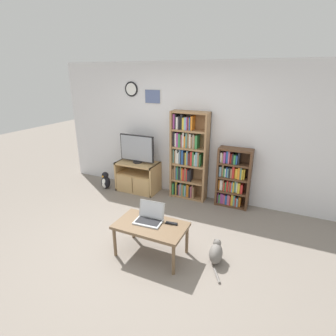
# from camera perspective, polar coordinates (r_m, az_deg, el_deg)

# --- Properties ---
(ground_plane) EXTENTS (18.00, 18.00, 0.00)m
(ground_plane) POSITION_cam_1_polar(r_m,az_deg,el_deg) (4.00, -6.60, -16.60)
(ground_plane) COLOR gray
(wall_back) EXTENTS (5.71, 0.09, 2.60)m
(wall_back) POSITION_cam_1_polar(r_m,az_deg,el_deg) (5.16, 4.39, 7.88)
(wall_back) COLOR silver
(wall_back) RESTS_ON ground_plane
(tv_stand) EXTENTS (0.87, 0.49, 0.63)m
(tv_stand) POSITION_cam_1_polar(r_m,az_deg,el_deg) (5.59, -6.61, -1.85)
(tv_stand) COLOR tan
(tv_stand) RESTS_ON ground_plane
(television) EXTENTS (0.75, 0.18, 0.58)m
(television) POSITION_cam_1_polar(r_m,az_deg,el_deg) (5.40, -6.79, 4.14)
(television) COLOR black
(television) RESTS_ON tv_stand
(bookshelf_tall) EXTENTS (0.72, 0.27, 1.73)m
(bookshelf_tall) POSITION_cam_1_polar(r_m,az_deg,el_deg) (5.11, 4.24, 2.48)
(bookshelf_tall) COLOR #9E754C
(bookshelf_tall) RESTS_ON ground_plane
(bookshelf_short) EXTENTS (0.60, 0.26, 1.12)m
(bookshelf_short) POSITION_cam_1_polar(r_m,az_deg,el_deg) (4.99, 13.85, -2.24)
(bookshelf_short) COLOR brown
(bookshelf_short) RESTS_ON ground_plane
(coffee_table) EXTENTS (0.95, 0.55, 0.47)m
(coffee_table) POSITION_cam_1_polar(r_m,az_deg,el_deg) (3.62, -3.77, -12.87)
(coffee_table) COLOR brown
(coffee_table) RESTS_ON ground_plane
(laptop) EXTENTS (0.39, 0.30, 0.25)m
(laptop) POSITION_cam_1_polar(r_m,az_deg,el_deg) (3.64, -4.02, -10.53)
(laptop) COLOR #B7BABC
(laptop) RESTS_ON coffee_table
(remote_near_laptop) EXTENTS (0.16, 0.06, 0.02)m
(remote_near_laptop) POSITION_cam_1_polar(r_m,az_deg,el_deg) (3.59, 0.77, -11.95)
(remote_near_laptop) COLOR black
(remote_near_laptop) RESTS_ON coffee_table
(cat) EXTENTS (0.27, 0.53, 0.30)m
(cat) POSITION_cam_1_polar(r_m,az_deg,el_deg) (3.70, 10.40, -17.66)
(cat) COLOR slate
(cat) RESTS_ON ground_plane
(penguin_figurine) EXTENTS (0.20, 0.18, 0.38)m
(penguin_figurine) POSITION_cam_1_polar(r_m,az_deg,el_deg) (5.86, -13.45, -2.77)
(penguin_figurine) COLOR black
(penguin_figurine) RESTS_ON ground_plane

